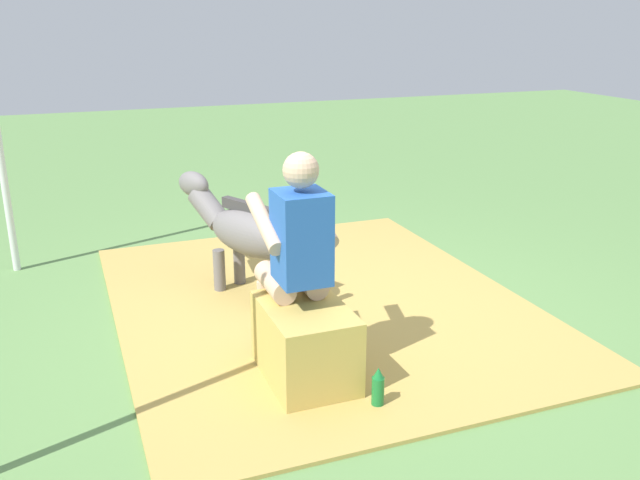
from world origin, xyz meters
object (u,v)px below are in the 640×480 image
at_px(person_seated, 295,252).
at_px(pony_standing, 244,231).
at_px(hay_bale, 305,344).
at_px(soda_bottle, 378,389).

relative_size(person_seated, pony_standing, 1.08).
height_order(hay_bale, pony_standing, pony_standing).
xyz_separation_m(pony_standing, soda_bottle, (-1.79, -0.26, -0.40)).
xyz_separation_m(hay_bale, soda_bottle, (-0.42, -0.27, -0.12)).
height_order(hay_bale, person_seated, person_seated).
distance_m(pony_standing, soda_bottle, 1.85).
distance_m(hay_bale, pony_standing, 1.40).
height_order(person_seated, pony_standing, person_seated).
bearing_deg(soda_bottle, hay_bale, 32.33).
bearing_deg(hay_bale, pony_standing, -0.44).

